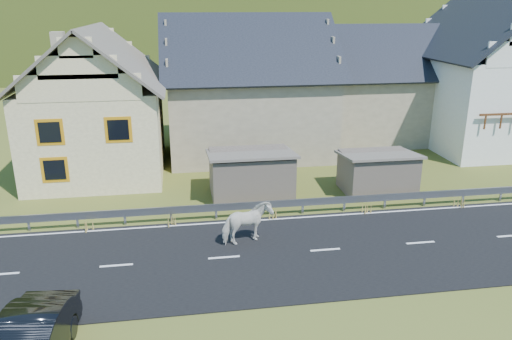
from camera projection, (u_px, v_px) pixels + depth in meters
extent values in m
plane|color=#414716|center=(325.00, 251.00, 19.65)|extent=(160.00, 160.00, 0.00)
cube|color=black|center=(325.00, 250.00, 19.64)|extent=(60.00, 7.00, 0.04)
cube|color=silver|center=(325.00, 250.00, 19.63)|extent=(60.00, 6.60, 0.01)
cube|color=#93969B|center=(303.00, 202.00, 22.91)|extent=(28.00, 0.08, 0.34)
cube|color=#93969B|center=(29.00, 224.00, 21.23)|extent=(0.10, 0.06, 0.70)
cube|color=#93969B|center=(77.00, 221.00, 21.53)|extent=(0.10, 0.06, 0.70)
cube|color=#93969B|center=(125.00, 218.00, 21.82)|extent=(0.10, 0.06, 0.70)
cube|color=#93969B|center=(171.00, 215.00, 22.12)|extent=(0.10, 0.06, 0.70)
cube|color=#93969B|center=(216.00, 212.00, 22.41)|extent=(0.10, 0.06, 0.70)
cube|color=#93969B|center=(260.00, 209.00, 22.71)|extent=(0.10, 0.06, 0.70)
cube|color=#93969B|center=(303.00, 207.00, 23.00)|extent=(0.10, 0.06, 0.70)
cube|color=#93969B|center=(344.00, 204.00, 23.30)|extent=(0.10, 0.06, 0.70)
cube|color=#93969B|center=(385.00, 202.00, 23.59)|extent=(0.10, 0.06, 0.70)
cube|color=#93969B|center=(424.00, 199.00, 23.89)|extent=(0.10, 0.06, 0.70)
cube|color=#93969B|center=(463.00, 197.00, 24.18)|extent=(0.10, 0.06, 0.70)
cube|color=#93969B|center=(501.00, 195.00, 24.47)|extent=(0.10, 0.06, 0.70)
cube|color=#706055|center=(251.00, 174.00, 25.09)|extent=(4.30, 3.30, 2.40)
cube|color=#706055|center=(377.00, 173.00, 25.61)|extent=(3.80, 2.90, 2.20)
cube|color=#FFECB2|center=(99.00, 127.00, 28.63)|extent=(7.00, 9.00, 5.00)
cube|color=#C57F0F|center=(50.00, 132.00, 23.89)|extent=(1.30, 0.12, 1.30)
cube|color=#C57F0F|center=(118.00, 130.00, 24.36)|extent=(1.30, 0.12, 1.30)
cube|color=#C57F0F|center=(55.00, 170.00, 24.49)|extent=(1.30, 0.12, 1.30)
cube|color=tan|center=(60.00, 53.00, 28.45)|extent=(0.70, 0.70, 2.40)
cube|color=tan|center=(247.00, 112.00, 32.76)|extent=(10.00, 9.00, 5.00)
cube|color=tan|center=(380.00, 105.00, 36.17)|extent=(9.00, 8.00, 4.60)
cube|color=silver|center=(481.00, 100.00, 34.02)|extent=(8.00, 10.00, 6.00)
ellipsoid|color=#2B3A10|center=(204.00, 83.00, 195.39)|extent=(440.00, 280.00, 260.00)
imported|color=silver|center=(247.00, 223.00, 19.98)|extent=(1.56, 2.20, 1.70)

